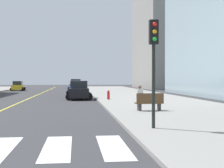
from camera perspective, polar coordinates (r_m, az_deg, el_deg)
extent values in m
cube|color=gray|center=(27.73, 8.64, -3.47)|extent=(10.00, 120.00, 0.15)
cube|color=silver|center=(10.95, -9.36, -10.67)|extent=(0.90, 4.00, 0.01)
cube|color=silver|center=(11.00, 0.21, -10.60)|extent=(0.90, 4.00, 0.01)
cube|color=yellow|center=(47.04, -12.47, -1.75)|extent=(0.16, 80.00, 0.01)
cube|color=gray|center=(78.45, 11.48, 8.22)|extent=(18.00, 24.00, 24.31)
cube|color=black|center=(35.07, -5.60, -1.49)|extent=(2.12, 4.44, 0.94)
cube|color=#1E2328|center=(35.31, -5.59, -0.10)|extent=(1.74, 2.24, 0.79)
cylinder|color=black|center=(33.77, -7.36, -2.20)|extent=(0.72, 0.25, 0.71)
cylinder|color=black|center=(33.73, -3.92, -2.20)|extent=(0.72, 0.25, 0.71)
cylinder|color=black|center=(36.48, -7.15, -1.97)|extent=(0.72, 0.25, 0.71)
cylinder|color=black|center=(36.44, -3.96, -1.97)|extent=(0.72, 0.25, 0.71)
cube|color=#2D479E|center=(45.19, -6.08, -0.97)|extent=(2.05, 4.32, 0.91)
cube|color=#1E2328|center=(45.43, -6.07, 0.08)|extent=(1.69, 2.18, 0.77)
cylinder|color=black|center=(43.92, -7.40, -1.49)|extent=(0.70, 0.24, 0.69)
cylinder|color=black|center=(43.87, -4.84, -1.49)|extent=(0.70, 0.24, 0.69)
cylinder|color=black|center=(46.56, -7.24, -1.35)|extent=(0.70, 0.24, 0.69)
cylinder|color=black|center=(46.51, -4.82, -1.35)|extent=(0.70, 0.24, 0.69)
cube|color=slate|center=(63.72, -6.20, -0.35)|extent=(2.33, 4.77, 1.00)
cube|color=#1E2328|center=(63.98, -6.19, 0.46)|extent=(1.89, 2.42, 0.85)
cylinder|color=black|center=(62.34, -7.25, -0.74)|extent=(0.77, 0.28, 0.76)
cylinder|color=black|center=(62.24, -5.27, -0.74)|extent=(0.77, 0.28, 0.76)
cylinder|color=black|center=(65.23, -7.09, -0.66)|extent=(0.77, 0.28, 0.76)
cylinder|color=black|center=(65.14, -5.19, -0.66)|extent=(0.77, 0.28, 0.76)
cube|color=gold|center=(62.51, -15.79, -0.52)|extent=(1.82, 3.91, 0.83)
cube|color=#1E2328|center=(62.27, -15.82, 0.16)|extent=(1.51, 1.97, 0.70)
cylinder|color=black|center=(63.59, -14.83, -0.79)|extent=(0.63, 0.21, 0.63)
cylinder|color=black|center=(63.85, -16.42, -0.79)|extent=(0.63, 0.21, 0.63)
cylinder|color=black|center=(61.20, -15.12, -0.85)|extent=(0.63, 0.21, 0.63)
cylinder|color=black|center=(61.47, -16.78, -0.85)|extent=(0.63, 0.21, 0.63)
cylinder|color=black|center=(13.91, 7.11, -0.39)|extent=(0.14, 0.14, 3.47)
cube|color=black|center=(14.03, 7.13, 8.79)|extent=(0.36, 0.28, 1.00)
sphere|color=red|center=(13.91, 7.30, 10.11)|extent=(0.18, 0.18, 0.18)
sphere|color=orange|center=(13.86, 7.30, 8.88)|extent=(0.18, 0.18, 0.18)
sphere|color=green|center=(13.83, 7.30, 7.65)|extent=(0.18, 0.18, 0.18)
cube|color=brown|center=(21.57, 6.35, -3.25)|extent=(1.84, 0.72, 0.08)
cube|color=brown|center=(21.32, 6.55, -2.39)|extent=(1.80, 0.22, 0.60)
cube|color=#2D2D33|center=(21.39, 4.63, -3.98)|extent=(0.14, 0.48, 0.44)
cube|color=#2D2D33|center=(21.80, 8.04, -3.90)|extent=(0.14, 0.48, 0.44)
cylinder|color=brown|center=(21.43, 4.73, -3.49)|extent=(0.18, 0.18, 0.80)
cylinder|color=brown|center=(21.27, 4.84, -3.52)|extent=(0.18, 0.18, 0.80)
cylinder|color=beige|center=(21.31, 4.79, -1.62)|extent=(0.40, 0.40, 0.60)
sphere|color=brown|center=(21.29, 4.79, -0.52)|extent=(0.22, 0.22, 0.22)
cylinder|color=red|center=(32.73, -0.61, -2.04)|extent=(0.26, 0.26, 0.70)
sphere|color=red|center=(32.71, -0.61, -1.29)|extent=(0.22, 0.22, 0.22)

